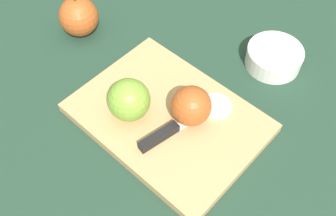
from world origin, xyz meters
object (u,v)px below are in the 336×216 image
knife (167,132)px  bowl (274,56)px  apple_half_left (129,100)px  apple_whole (78,17)px  apple_half_right (191,106)px

knife → bowl: size_ratio=1.65×
apple_half_left → apple_whole: size_ratio=0.79×
apple_half_right → bowl: apple_half_right is taller
bowl → apple_half_left: bearing=-102.4°
apple_half_left → apple_whole: (-0.26, 0.05, -0.02)m
apple_half_left → bowl: (0.07, 0.30, -0.03)m
apple_half_left → apple_half_right: bearing=-35.9°
apple_whole → bowl: (0.33, 0.26, -0.02)m
apple_half_right → bowl: (-0.01, 0.23, -0.03)m
apple_half_left → bowl: bearing=-3.7°
apple_half_right → apple_half_left: bearing=-73.4°
apple_half_right → apple_whole: apple_whole is taller
knife → apple_whole: bearing=87.4°
knife → bowl: bowl is taller
apple_half_right → knife: apple_half_right is taller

